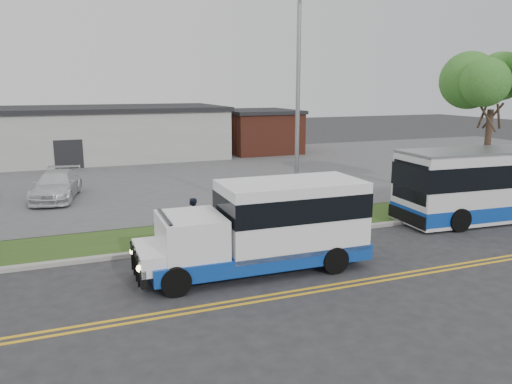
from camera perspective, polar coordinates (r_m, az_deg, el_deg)
name	(u,v)px	position (r m, az deg, el deg)	size (l,w,h in m)	color
ground	(256,251)	(18.72, 0.00, -6.78)	(140.00, 140.00, 0.00)	#28282B
lane_line_north	(302,290)	(15.43, 5.33, -11.04)	(70.00, 0.12, 0.01)	gold
lane_line_south	(307,293)	(15.19, 5.84, -11.45)	(70.00, 0.12, 0.01)	gold
curb	(246,241)	(19.67, -1.18, -5.61)	(80.00, 0.30, 0.15)	#9E9B93
verge	(231,229)	(21.30, -2.86, -4.30)	(80.00, 3.30, 0.10)	#304A18
parking_lot	(165,175)	(34.63, -10.34, 1.91)	(80.00, 25.00, 0.10)	#4C4C4F
commercial_building	(66,134)	(43.66, -20.85, 6.22)	(25.40, 10.40, 4.35)	#9E9E99
brick_wing	(259,131)	(45.93, 0.34, 6.98)	(6.30, 7.30, 3.90)	brown
tree_east	(493,82)	(28.26, 25.50, 11.25)	(5.20, 5.20, 8.33)	#36241D
streetlight_near	(298,105)	(21.44, 4.88, 9.85)	(0.35, 1.53, 9.50)	gray
shuttle_bus	(270,223)	(16.57, 1.60, -3.59)	(7.75, 2.72, 2.95)	#0E3999
pedestrian	(192,219)	(19.62, -7.29, -3.10)	(0.62, 0.41, 1.70)	black
parked_car_b	(56,185)	(28.61, -21.85, 0.71)	(2.08, 5.11, 1.48)	silver
grocery_bag_left	(187,239)	(19.51, -7.91, -5.31)	(0.32, 0.32, 0.32)	white
grocery_bag_right	(199,234)	(20.11, -6.58, -4.74)	(0.32, 0.32, 0.32)	white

